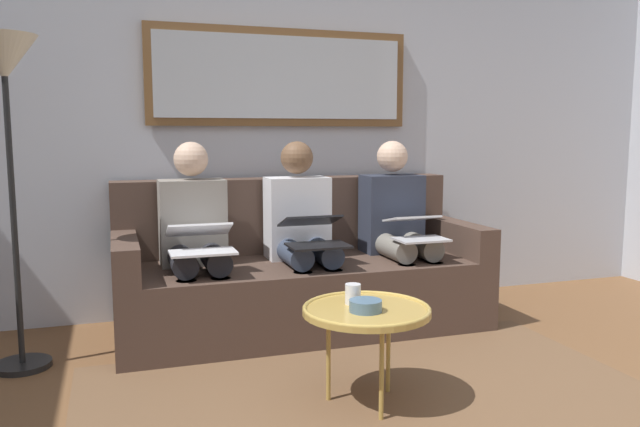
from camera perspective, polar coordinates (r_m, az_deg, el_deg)
The scene contains 14 objects.
wall_rear at distance 4.29m, azimuth -3.84°, elevation 8.78°, with size 6.00×0.12×2.60m, color #B7BCC6.
area_rug at distance 2.88m, azimuth 5.57°, elevation -16.99°, with size 2.60×1.80×0.01m, color brown.
couch at distance 3.92m, azimuth -1.93°, elevation -5.63°, with size 2.20×0.90×0.90m.
framed_mirror at distance 4.21m, azimuth -3.54°, elevation 12.22°, with size 1.74×0.05×0.63m.
coffee_table at distance 2.76m, azimuth 4.24°, elevation -8.86°, with size 0.56×0.56×0.45m.
cup at distance 2.81m, azimuth 3.01°, elevation -7.31°, with size 0.07×0.07×0.09m, color silver.
bowl at distance 2.71m, azimuth 4.16°, elevation -8.35°, with size 0.14×0.14×0.05m, color slate.
person_left at distance 4.03m, azimuth 7.10°, elevation -1.03°, with size 0.38×0.58×1.14m.
laptop_silver at distance 3.80m, azimuth 8.71°, elevation -1.27°, with size 0.30×0.33×0.14m.
person_middle at distance 3.80m, azimuth -1.66°, elevation -1.48°, with size 0.38×0.58×1.14m.
laptop_black at distance 3.58m, azimuth -0.59°, elevation -1.64°, with size 0.34×0.39×0.17m.
person_right at distance 3.67m, azimuth -11.28°, elevation -1.93°, with size 0.38×0.58×1.14m.
laptop_white at distance 3.43m, azimuth -10.78°, elevation -2.33°, with size 0.34×0.34×0.15m.
standing_lamp at distance 3.44m, azimuth -26.63°, elevation 9.58°, with size 0.32×0.32×1.66m.
Camera 1 is at (1.08, 1.55, 1.19)m, focal length 35.25 mm.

